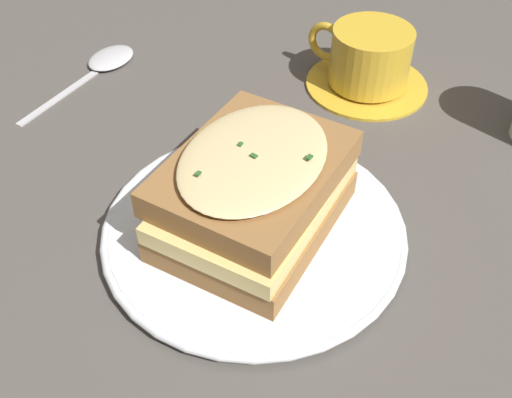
# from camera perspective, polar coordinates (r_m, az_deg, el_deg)

# --- Properties ---
(ground_plane) EXTENTS (2.40, 2.40, 0.00)m
(ground_plane) POSITION_cam_1_polar(r_m,az_deg,el_deg) (0.50, -0.54, -4.45)
(ground_plane) COLOR #514C47
(dinner_plate) EXTENTS (0.25, 0.25, 0.01)m
(dinner_plate) POSITION_cam_1_polar(r_m,az_deg,el_deg) (0.50, 0.00, -2.92)
(dinner_plate) COLOR white
(dinner_plate) RESTS_ON ground_plane
(sandwich) EXTENTS (0.18, 0.20, 0.08)m
(sandwich) POSITION_cam_1_polar(r_m,az_deg,el_deg) (0.48, -0.06, 0.77)
(sandwich) COLOR olive
(sandwich) RESTS_ON dinner_plate
(teacup_with_saucer) EXTENTS (0.14, 0.14, 0.07)m
(teacup_with_saucer) POSITION_cam_1_polar(r_m,az_deg,el_deg) (0.68, 10.41, 12.79)
(teacup_with_saucer) COLOR gold
(teacup_with_saucer) RESTS_ON ground_plane
(spoon) EXTENTS (0.11, 0.17, 0.01)m
(spoon) POSITION_cam_1_polar(r_m,az_deg,el_deg) (0.74, -14.37, 12.54)
(spoon) COLOR silver
(spoon) RESTS_ON ground_plane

